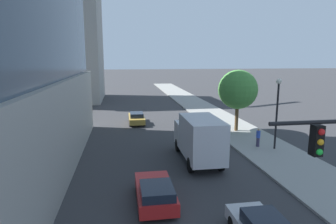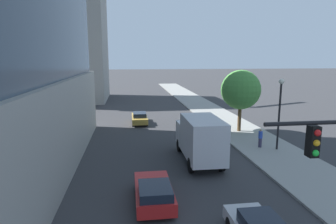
# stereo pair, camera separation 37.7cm
# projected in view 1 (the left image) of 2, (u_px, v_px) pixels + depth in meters

# --- Properties ---
(sidewalk) EXTENTS (5.22, 120.00, 0.15)m
(sidewalk) POSITION_uv_depth(u_px,v_px,m) (248.00, 138.00, 27.67)
(sidewalk) COLOR gray
(sidewalk) RESTS_ON ground
(construction_building) EXTENTS (23.00, 14.86, 29.38)m
(construction_building) POSITION_uv_depth(u_px,v_px,m) (56.00, 30.00, 50.60)
(construction_building) COLOR #9E9B93
(construction_building) RESTS_ON ground
(street_lamp) EXTENTS (0.44, 0.44, 5.82)m
(street_lamp) POSITION_uv_depth(u_px,v_px,m) (277.00, 103.00, 23.38)
(street_lamp) COLOR black
(street_lamp) RESTS_ON sidewalk
(street_tree) EXTENTS (3.99, 3.99, 6.29)m
(street_tree) POSITION_uv_depth(u_px,v_px,m) (238.00, 90.00, 29.29)
(street_tree) COLOR brown
(street_tree) RESTS_ON sidewalk
(car_gold) EXTENTS (1.76, 4.50, 1.36)m
(car_gold) POSITION_uv_depth(u_px,v_px,m) (137.00, 118.00, 33.80)
(car_gold) COLOR #AD8938
(car_gold) RESTS_ON ground
(car_red) EXTENTS (1.91, 4.19, 1.37)m
(car_red) POSITION_uv_depth(u_px,v_px,m) (155.00, 192.00, 15.03)
(car_red) COLOR red
(car_red) RESTS_ON ground
(box_truck) EXTENTS (2.41, 6.63, 3.43)m
(box_truck) POSITION_uv_depth(u_px,v_px,m) (199.00, 137.00, 21.07)
(box_truck) COLOR silver
(box_truck) RESTS_ON ground
(pedestrian_blue_shirt) EXTENTS (0.34, 0.34, 1.58)m
(pedestrian_blue_shirt) POSITION_uv_depth(u_px,v_px,m) (258.00, 137.00, 24.50)
(pedestrian_blue_shirt) COLOR #38334C
(pedestrian_blue_shirt) RESTS_ON sidewalk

